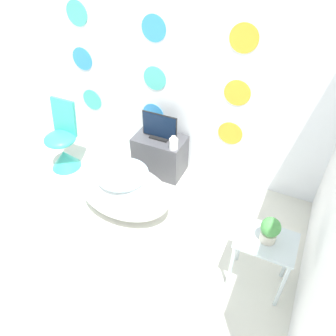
{
  "coord_description": "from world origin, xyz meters",
  "views": [
    {
      "loc": [
        1.61,
        -1.14,
        2.67
      ],
      "look_at": [
        0.64,
        0.91,
        0.78
      ],
      "focal_mm": 35.0,
      "sensor_mm": 36.0,
      "label": 1
    }
  ],
  "objects": [
    {
      "name": "chair",
      "position": [
        -0.94,
        1.24,
        0.27
      ],
      "size": [
        0.38,
        0.39,
        0.87
      ],
      "color": "#38B2A3",
      "rests_on": "ground_plane"
    },
    {
      "name": "vase",
      "position": [
        0.41,
        1.55,
        0.56
      ],
      "size": [
        0.1,
        0.1,
        0.16
      ],
      "color": "white",
      "rests_on": "tv_cabinet"
    },
    {
      "name": "side_table",
      "position": [
        1.63,
        0.65,
        0.47
      ],
      "size": [
        0.47,
        0.35,
        0.59
      ],
      "color": "silver",
      "rests_on": "ground_plane"
    },
    {
      "name": "bathtub",
      "position": [
        0.13,
        0.92,
        0.27
      ],
      "size": [
        1.03,
        0.65,
        0.53
      ],
      "color": "white",
      "rests_on": "ground_plane"
    },
    {
      "name": "potted_plant_left",
      "position": [
        1.63,
        0.65,
        0.71
      ],
      "size": [
        0.15,
        0.15,
        0.23
      ],
      "color": "beige",
      "rests_on": "side_table"
    },
    {
      "name": "ground_plane",
      "position": [
        0.0,
        0.0,
        0.0
      ],
      "size": [
        12.0,
        12.0,
        0.0
      ],
      "primitive_type": "plane",
      "color": "silver"
    },
    {
      "name": "tv_cabinet",
      "position": [
        0.17,
        1.67,
        0.25
      ],
      "size": [
        0.6,
        0.38,
        0.49
      ],
      "color": "#4C4C51",
      "rests_on": "ground_plane"
    },
    {
      "name": "tv",
      "position": [
        0.17,
        1.67,
        0.63
      ],
      "size": [
        0.43,
        0.12,
        0.32
      ],
      "color": "black",
      "rests_on": "tv_cabinet"
    },
    {
      "name": "wall_back_dotted",
      "position": [
        0.0,
        1.91,
        1.3
      ],
      "size": [
        4.96,
        0.05,
        2.6
      ],
      "color": "white",
      "rests_on": "ground_plane"
    }
  ]
}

